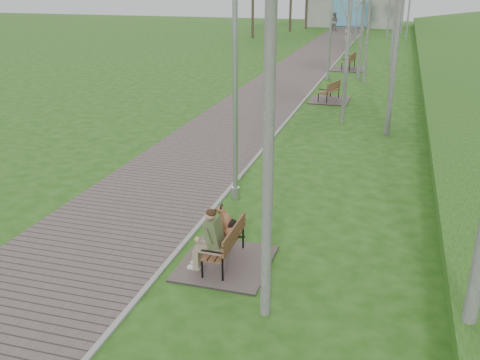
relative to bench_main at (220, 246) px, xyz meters
The scene contains 12 objects.
ground 3.38m from the bench_main, 107.06° to the left, with size 120.00×120.00×0.00m, color #245310.
walkway 24.86m from the bench_main, 96.31° to the left, with size 3.50×67.00×0.04m, color #62544F.
kerb 24.73m from the bench_main, 92.28° to the left, with size 0.10×67.00×0.05m, color #999993.
building_north 54.26m from the bench_main, 92.62° to the left, with size 10.00×5.20×4.00m.
bench_main is the anchor object (origin of this frame).
bench_second 15.07m from the bench_main, 89.80° to the left, with size 1.71×1.90×1.05m.
bench_third 23.98m from the bench_main, 89.95° to the left, with size 1.93×2.14×1.18m.
lamp_post_near 3.84m from the bench_main, 101.82° to the left, with size 0.20×0.20×5.22m.
lamp_post_second 20.36m from the bench_main, 91.92° to the left, with size 0.22×0.22×5.66m.
lamp_post_third 39.11m from the bench_main, 91.33° to the left, with size 0.18×0.18×4.54m.
pedestrian_near 36.54m from the bench_main, 92.01° to the left, with size 0.57×0.37×1.55m, color white.
pedestrian_far 47.72m from the bench_main, 94.55° to the left, with size 0.90×0.70×1.85m, color gray.
Camera 1 is at (3.88, -11.72, 5.15)m, focal length 40.00 mm.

